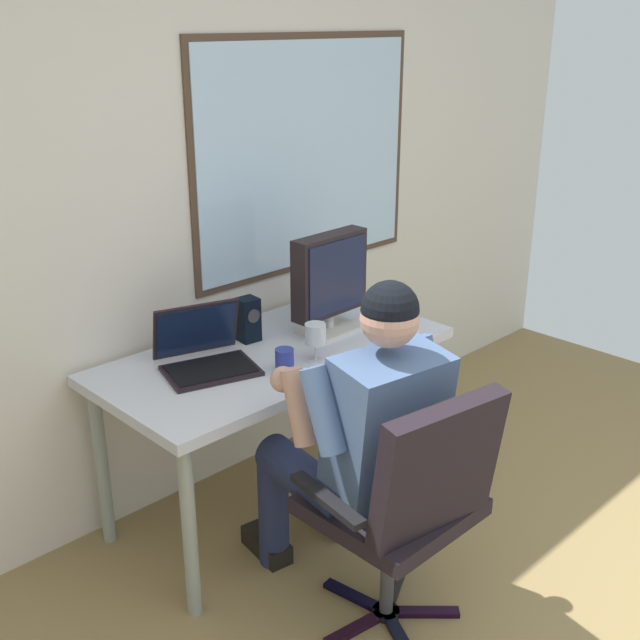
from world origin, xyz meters
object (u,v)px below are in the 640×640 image
person_seated (360,435)px  laptop (204,351)px  desk (274,367)px  coffee_mug (285,360)px  desk_speaker (248,319)px  wine_glass (315,336)px  crt_monitor (330,279)px  office_chair (410,496)px

person_seated → laptop: bearing=101.5°
desk → person_seated: size_ratio=1.15×
laptop → coffee_mug: size_ratio=4.55×
desk_speaker → coffee_mug: size_ratio=2.03×
person_seated → wine_glass: person_seated is taller
crt_monitor → wine_glass: crt_monitor is taller
person_seated → coffee_mug: person_seated is taller
person_seated → laptop: (-0.14, 0.70, 0.14)m
wine_glass → coffee_mug: bearing=176.3°
desk_speaker → coffee_mug: desk_speaker is taller
person_seated → crt_monitor: person_seated is taller
crt_monitor → desk_speaker: 0.39m
laptop → coffee_mug: bearing=-53.4°
wine_glass → office_chair: bearing=-108.9°
office_chair → laptop: bearing=96.3°
laptop → wine_glass: bearing=-37.7°
wine_glass → desk_speaker: (-0.06, 0.35, -0.01)m
desk_speaker → laptop: bearing=-164.1°
wine_glass → coffee_mug: wine_glass is taller
office_chair → wine_glass: size_ratio=6.07×
person_seated → wine_glass: bearing=64.8°
office_chair → wine_glass: bearing=71.1°
laptop → wine_glass: 0.44m
wine_glass → desk_speaker: 0.35m
person_seated → crt_monitor: bearing=52.8°
desk → person_seated: person_seated is taller
office_chair → crt_monitor: 1.10m
desk → crt_monitor: (0.32, -0.01, 0.32)m
crt_monitor → laptop: 0.64m
crt_monitor → desk: bearing=178.5°
office_chair → coffee_mug: bearing=83.2°
desk_speaker → coffee_mug: (-0.10, -0.34, -0.05)m
person_seated → coffee_mug: size_ratio=13.65×
desk → desk_speaker: size_ratio=7.76×
crt_monitor → desk_speaker: size_ratio=2.30×
crt_monitor → coffee_mug: 0.50m
desk → desk_speaker: (-0.01, 0.15, 0.17)m
desk → wine_glass: bearing=-76.3°
laptop → coffee_mug: laptop is taller
desk → desk_speaker: 0.23m
office_chair → coffee_mug: 0.75m
desk → coffee_mug: 0.25m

